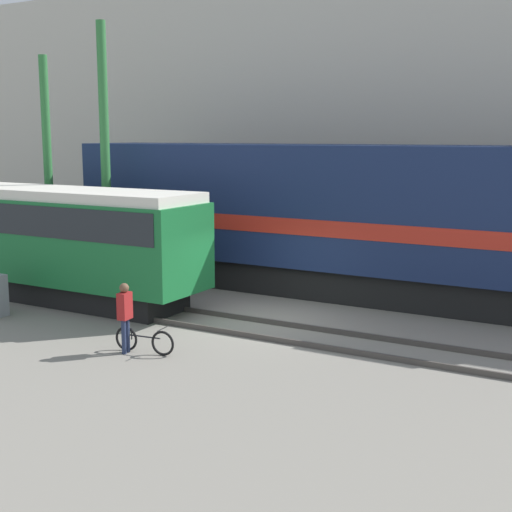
% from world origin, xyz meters
% --- Properties ---
extents(ground_plane, '(120.00, 120.00, 0.00)m').
position_xyz_m(ground_plane, '(0.00, 0.00, 0.00)').
color(ground_plane, gray).
extents(track_near, '(60.00, 1.50, 0.14)m').
position_xyz_m(track_near, '(0.00, -1.01, 0.07)').
color(track_near, '#47423D').
rests_on(track_near, ground).
extents(track_far, '(60.00, 1.51, 0.14)m').
position_xyz_m(track_far, '(0.00, 4.01, 0.07)').
color(track_far, '#47423D').
rests_on(track_far, ground).
extents(building_backdrop, '(47.00, 6.00, 11.41)m').
position_xyz_m(building_backdrop, '(0.00, 11.60, 5.70)').
color(building_backdrop, beige).
rests_on(building_backdrop, ground).
extents(freight_locomotive, '(18.03, 3.04, 5.40)m').
position_xyz_m(freight_locomotive, '(0.17, 4.01, 2.52)').
color(freight_locomotive, black).
rests_on(freight_locomotive, ground).
extents(streetcar, '(11.84, 2.54, 3.49)m').
position_xyz_m(streetcar, '(-7.76, -1.01, 2.00)').
color(streetcar, black).
rests_on(streetcar, ground).
extents(bicycle, '(1.59, 0.44, 0.66)m').
position_xyz_m(bicycle, '(-1.02, -4.07, 0.31)').
color(bicycle, black).
rests_on(bicycle, ground).
extents(person, '(0.26, 0.38, 1.69)m').
position_xyz_m(person, '(-1.42, -4.27, 1.03)').
color(person, '#232D4C').
rests_on(person, ground).
extents(utility_pole_left, '(0.30, 0.30, 7.84)m').
position_xyz_m(utility_pole_left, '(-9.68, 1.50, 3.92)').
color(utility_pole_left, '#2D7238').
rests_on(utility_pole_left, ground).
extents(utility_pole_center, '(0.31, 0.31, 8.78)m').
position_xyz_m(utility_pole_center, '(-7.00, 1.50, 4.39)').
color(utility_pole_center, '#2D7238').
rests_on(utility_pole_center, ground).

